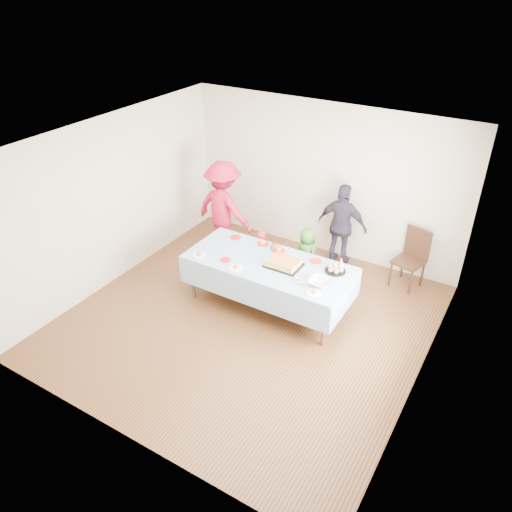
# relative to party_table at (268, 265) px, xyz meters

# --- Properties ---
(ground) EXTENTS (5.00, 5.00, 0.00)m
(ground) POSITION_rel_party_table_xyz_m (-0.07, -0.48, -0.72)
(ground) COLOR #492515
(ground) RESTS_ON ground
(room_walls) EXTENTS (5.04, 5.04, 2.72)m
(room_walls) POSITION_rel_party_table_xyz_m (-0.02, -0.48, 1.05)
(room_walls) COLOR beige
(room_walls) RESTS_ON ground
(party_table) EXTENTS (2.50, 1.10, 0.78)m
(party_table) POSITION_rel_party_table_xyz_m (0.00, 0.00, 0.00)
(party_table) COLOR #512F1C
(party_table) RESTS_ON ground
(birthday_cake) EXTENTS (0.52, 0.40, 0.09)m
(birthday_cake) POSITION_rel_party_table_xyz_m (0.24, 0.03, 0.10)
(birthday_cake) COLOR black
(birthday_cake) RESTS_ON party_table
(rolls_tray) EXTENTS (0.31, 0.31, 0.09)m
(rolls_tray) POSITION_rel_party_table_xyz_m (0.95, 0.28, 0.09)
(rolls_tray) COLOR black
(rolls_tray) RESTS_ON party_table
(punch_bowl) EXTENTS (0.32, 0.32, 0.08)m
(punch_bowl) POSITION_rel_party_table_xyz_m (0.90, -0.14, 0.09)
(punch_bowl) COLOR silver
(punch_bowl) RESTS_ON party_table
(party_hat) EXTENTS (0.09, 0.09, 0.16)m
(party_hat) POSITION_rel_party_table_xyz_m (0.97, 0.44, 0.13)
(party_hat) COLOR silver
(party_hat) RESTS_ON party_table
(fork_pile) EXTENTS (0.24, 0.18, 0.07)m
(fork_pile) POSITION_rel_party_table_xyz_m (0.67, -0.23, 0.09)
(fork_pile) COLOR white
(fork_pile) RESTS_ON party_table
(plate_red_far_a) EXTENTS (0.18, 0.18, 0.01)m
(plate_red_far_a) POSITION_rel_party_table_xyz_m (-0.83, 0.38, 0.06)
(plate_red_far_a) COLOR red
(plate_red_far_a) RESTS_ON party_table
(plate_red_far_b) EXTENTS (0.19, 0.19, 0.01)m
(plate_red_far_b) POSITION_rel_party_table_xyz_m (-0.34, 0.43, 0.06)
(plate_red_far_b) COLOR red
(plate_red_far_b) RESTS_ON party_table
(plate_red_far_c) EXTENTS (0.19, 0.19, 0.01)m
(plate_red_far_c) POSITION_rel_party_table_xyz_m (-0.03, 0.36, 0.06)
(plate_red_far_c) COLOR red
(plate_red_far_c) RESTS_ON party_table
(plate_red_far_d) EXTENTS (0.18, 0.18, 0.01)m
(plate_red_far_d) POSITION_rel_party_table_xyz_m (0.59, 0.39, 0.06)
(plate_red_far_d) COLOR red
(plate_red_far_d) RESTS_ON party_table
(plate_red_near) EXTENTS (0.16, 0.16, 0.01)m
(plate_red_near) POSITION_rel_party_table_xyz_m (-0.59, -0.28, 0.06)
(plate_red_near) COLOR red
(plate_red_near) RESTS_ON party_table
(plate_white_left) EXTENTS (0.21, 0.21, 0.01)m
(plate_white_left) POSITION_rel_party_table_xyz_m (-1.00, -0.38, 0.06)
(plate_white_left) COLOR white
(plate_white_left) RESTS_ON party_table
(plate_white_mid) EXTENTS (0.22, 0.22, 0.01)m
(plate_white_mid) POSITION_rel_party_table_xyz_m (-0.33, -0.38, 0.06)
(plate_white_mid) COLOR white
(plate_white_mid) RESTS_ON party_table
(plate_white_right) EXTENTS (0.21, 0.21, 0.01)m
(plate_white_right) POSITION_rel_party_table_xyz_m (0.92, -0.37, 0.06)
(plate_white_right) COLOR white
(plate_white_right) RESTS_ON party_table
(dining_chair) EXTENTS (0.52, 0.52, 0.99)m
(dining_chair) POSITION_rel_party_table_xyz_m (1.69, 1.71, -0.17)
(dining_chair) COLOR black
(dining_chair) RESTS_ON ground
(toddler_left) EXTENTS (0.36, 0.27, 0.88)m
(toddler_left) POSITION_rel_party_table_xyz_m (-0.51, 0.65, -0.29)
(toddler_left) COLOR #B91731
(toddler_left) RESTS_ON ground
(toddler_mid) EXTENTS (0.52, 0.43, 0.91)m
(toddler_mid) POSITION_rel_party_table_xyz_m (0.15, 1.00, -0.27)
(toddler_mid) COLOR #347125
(toddler_mid) RESTS_ON ground
(toddler_right) EXTENTS (0.47, 0.39, 0.87)m
(toddler_right) POSITION_rel_party_table_xyz_m (-0.13, 0.42, -0.29)
(toddler_right) COLOR #BB7757
(toddler_right) RESTS_ON ground
(adult_left) EXTENTS (1.17, 0.74, 1.73)m
(adult_left) POSITION_rel_party_table_xyz_m (-1.50, 1.03, 0.14)
(adult_left) COLOR #B41633
(adult_left) RESTS_ON ground
(adult_right) EXTENTS (0.88, 0.37, 1.49)m
(adult_right) POSITION_rel_party_table_xyz_m (0.46, 1.72, 0.02)
(adult_right) COLOR #2F2736
(adult_right) RESTS_ON ground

